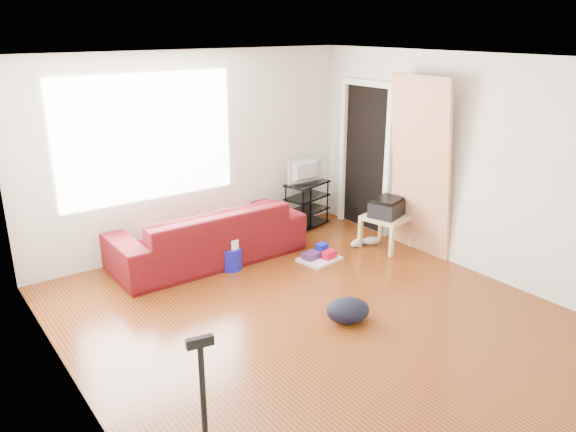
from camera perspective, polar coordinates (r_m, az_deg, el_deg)
room at (r=5.35m, az=2.59°, el=2.24°), size 4.51×5.01×2.51m
sofa at (r=7.10m, az=-8.00°, el=-4.38°), size 2.37×0.93×0.69m
tv_stand at (r=8.09m, az=1.94°, el=1.25°), size 0.72×0.52×0.65m
tv at (r=7.95m, az=1.98°, el=4.58°), size 0.58×0.08×0.34m
side_table at (r=7.41m, az=9.99°, el=-0.46°), size 0.62×0.62×0.43m
printer at (r=7.35m, az=10.08°, el=0.89°), size 0.54×0.47×0.24m
bucket at (r=6.81m, az=-5.80°, el=-5.33°), size 0.33×0.33×0.27m
toilet_paper at (r=6.72m, az=-5.52°, el=-3.88°), size 0.12×0.12×0.11m
cleaning_tray at (r=7.00m, az=3.24°, el=-4.10°), size 0.52×0.44×0.17m
backpack at (r=5.68m, az=6.07°, el=-10.56°), size 0.53×0.48×0.24m
sneakers at (r=7.50m, az=7.76°, el=-2.61°), size 0.47×0.24×0.11m
door_panel at (r=7.45m, az=12.65°, el=-3.52°), size 0.28×0.90×2.24m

